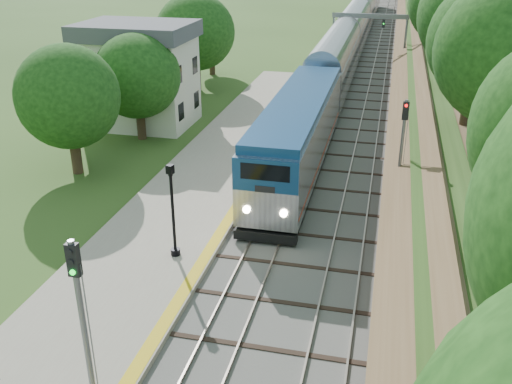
% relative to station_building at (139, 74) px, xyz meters
% --- Properties ---
extents(trackbed, '(9.50, 170.00, 0.28)m').
position_rel_station_building_xyz_m(trackbed, '(16.00, 30.00, -4.02)').
color(trackbed, '#4C4944').
rests_on(trackbed, ground).
extents(platform, '(6.40, 68.00, 0.38)m').
position_rel_station_building_xyz_m(platform, '(8.80, -14.00, -3.90)').
color(platform, gray).
rests_on(platform, ground).
extents(yellow_stripe, '(0.55, 68.00, 0.01)m').
position_rel_station_building_xyz_m(yellow_stripe, '(11.65, -14.00, -3.70)').
color(yellow_stripe, gold).
rests_on(yellow_stripe, platform).
extents(embankment, '(10.64, 170.00, 11.70)m').
position_rel_station_building_xyz_m(embankment, '(24.35, 30.00, -2.14)').
color(embankment, brown).
rests_on(embankment, ground).
extents(station_building, '(8.60, 6.60, 8.00)m').
position_rel_station_building_xyz_m(station_building, '(0.00, 0.00, 0.00)').
color(station_building, beige).
rests_on(station_building, ground).
extents(signal_gantry, '(8.40, 0.38, 6.20)m').
position_rel_station_building_xyz_m(signal_gantry, '(16.47, 24.99, 0.73)').
color(signal_gantry, slate).
rests_on(signal_gantry, ground).
extents(trees_behind_platform, '(7.82, 53.32, 7.21)m').
position_rel_station_building_xyz_m(trees_behind_platform, '(2.83, -9.33, 0.44)').
color(trees_behind_platform, '#332316').
rests_on(trees_behind_platform, ground).
extents(train, '(3.23, 107.45, 4.75)m').
position_rel_station_building_xyz_m(train, '(14.00, 35.19, -1.66)').
color(train, black).
rests_on(train, trackbed).
extents(lamppost_far, '(0.45, 0.45, 4.51)m').
position_rel_station_building_xyz_m(lamppost_far, '(10.24, -19.76, -1.70)').
color(lamppost_far, black).
rests_on(lamppost_far, platform).
extents(signal_platform, '(0.35, 0.28, 5.98)m').
position_rel_station_building_xyz_m(signal_platform, '(11.10, -29.19, -0.04)').
color(signal_platform, slate).
rests_on(signal_platform, platform).
extents(signal_farside, '(0.33, 0.26, 6.05)m').
position_rel_station_building_xyz_m(signal_farside, '(20.20, -11.20, -0.27)').
color(signal_farside, slate).
rests_on(signal_farside, ground).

